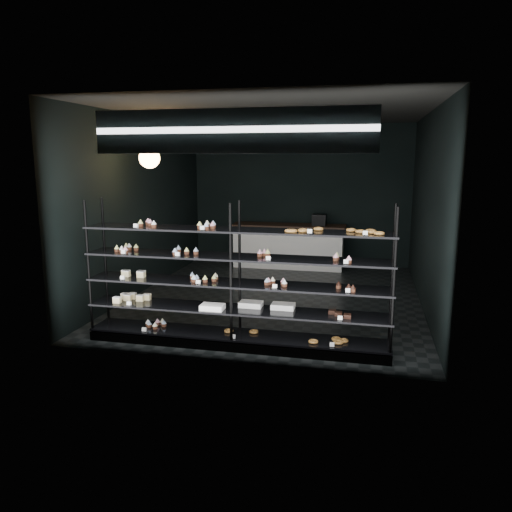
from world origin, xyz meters
The scene contains 5 objects.
room centered at (0.00, 0.00, 1.60)m, with size 5.01×6.01×3.20m.
display_shelf centered at (-0.11, -2.45, 0.63)m, with size 4.00×0.50×1.91m.
signage centered at (0.00, -2.93, 2.75)m, with size 3.30×0.05×0.50m.
pendant_lamp centered at (-1.83, -1.11, 2.45)m, with size 0.33×0.33×0.89m.
service_counter centered at (-0.16, 2.50, 0.50)m, with size 2.53×0.65×1.23m.
Camera 1 is at (1.56, -8.51, 2.45)m, focal length 35.00 mm.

